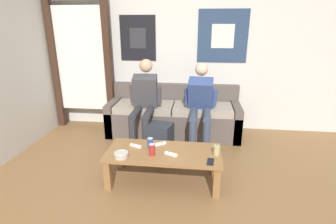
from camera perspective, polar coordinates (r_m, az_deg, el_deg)
name	(u,v)px	position (r m, az deg, el deg)	size (l,w,h in m)	color
wall_back	(175,50)	(4.30, 1.57, 13.28)	(10.00, 0.07, 2.55)	silver
door_frame	(80,56)	(4.48, -18.52, 11.57)	(1.00, 0.10, 2.15)	#382319
couch	(174,117)	(4.16, 1.24, -1.05)	(2.04, 0.71, 0.75)	#564C47
coffee_table	(164,156)	(2.90, -0.93, -9.61)	(1.24, 0.56, 0.36)	olive
person_seated_adult	(144,100)	(3.75, -5.24, 2.65)	(0.47, 0.87, 1.20)	#2D2D33
person_seated_teen	(200,103)	(3.70, 7.07, 2.04)	(0.47, 0.95, 1.15)	#384256
backpack	(160,140)	(3.52, -1.74, -6.12)	(0.36, 0.34, 0.43)	#282D38
ceramic_bowl	(121,154)	(2.79, -10.16, -9.08)	(0.15, 0.15, 0.06)	#B7B2A8
pillar_candle	(217,150)	(2.83, 10.52, -8.19)	(0.07, 0.07, 0.12)	tan
drink_can_blue	(150,143)	(2.92, -3.88, -6.84)	(0.07, 0.07, 0.12)	#28479E
drink_can_red	(152,150)	(2.79, -3.50, -8.16)	(0.07, 0.07, 0.12)	maroon
game_controller_near_left	(160,144)	(3.02, -1.76, -6.93)	(0.14, 0.11, 0.03)	white
game_controller_near_right	(171,154)	(2.80, 0.67, -9.14)	(0.14, 0.09, 0.03)	white
game_controller_far_center	(136,146)	(3.00, -7.05, -7.29)	(0.15, 0.09, 0.03)	white
cell_phone	(210,162)	(2.71, 9.23, -10.62)	(0.08, 0.14, 0.01)	black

